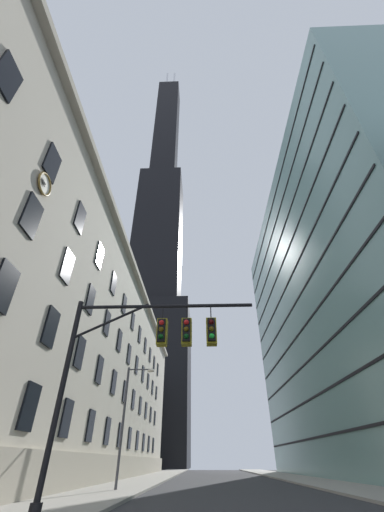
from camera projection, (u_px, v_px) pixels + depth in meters
station_building at (77, 364)px, 37.48m from camera, size 13.64×70.20×23.26m
dark_skyscraper at (156, 266)px, 121.64m from camera, size 26.66×26.66×220.01m
glass_office_midrise at (347, 299)px, 45.16m from camera, size 16.94×53.45×43.25m
traffic_signal_mast at (152, 347)px, 11.72m from camera, size 7.28×0.63×7.08m
street_lamppost at (128, 412)px, 22.41m from camera, size 2.13×0.32×7.68m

